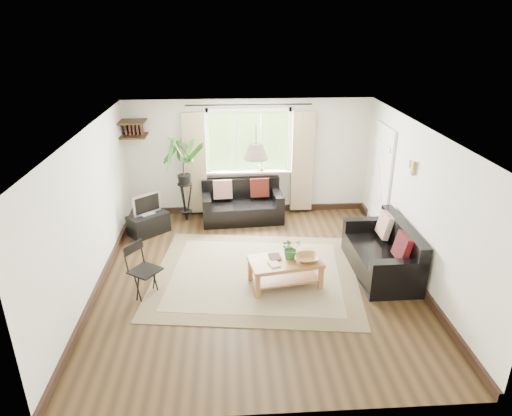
{
  "coord_description": "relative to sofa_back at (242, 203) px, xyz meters",
  "views": [
    {
      "loc": [
        -0.42,
        -6.35,
        3.9
      ],
      "look_at": [
        0.0,
        0.4,
        1.05
      ],
      "focal_mm": 32.0,
      "sensor_mm": 36.0,
      "label": 1
    }
  ],
  "objects": [
    {
      "name": "wall_right",
      "position": [
        2.66,
        -2.29,
        0.82
      ],
      "size": [
        0.02,
        5.5,
        2.4
      ],
      "primitive_type": "cube",
      "color": "silver",
      "rests_on": "floor"
    },
    {
      "name": "window",
      "position": [
        0.16,
        0.42,
        1.17
      ],
      "size": [
        2.5,
        0.16,
        2.16
      ],
      "primitive_type": null,
      "color": "white",
      "rests_on": "wall_back"
    },
    {
      "name": "folding_chair",
      "position": [
        -1.53,
        -2.69,
        0.03
      ],
      "size": [
        0.6,
        0.6,
        0.83
      ],
      "primitive_type": null,
      "rotation": [
        0.0,
        0.0,
        0.96
      ],
      "color": "black",
      "rests_on": "floor"
    },
    {
      "name": "book_b",
      "position": [
        0.34,
        -2.46,
        0.08
      ],
      "size": [
        0.2,
        0.26,
        0.02
      ],
      "primitive_type": "imported",
      "rotation": [
        0.0,
        0.0,
        0.13
      ],
      "color": "#522E20",
      "rests_on": "coffee_table"
    },
    {
      "name": "door",
      "position": [
        2.63,
        -0.59,
        0.62
      ],
      "size": [
        0.06,
        0.96,
        2.06
      ],
      "primitive_type": "cube",
      "color": "silver",
      "rests_on": "wall_right"
    },
    {
      "name": "sofa_back",
      "position": [
        0.0,
        0.0,
        0.0
      ],
      "size": [
        1.67,
        0.92,
        0.76
      ],
      "primitive_type": null,
      "rotation": [
        0.0,
        0.0,
        0.07
      ],
      "color": "black",
      "rests_on": "floor"
    },
    {
      "name": "book_a",
      "position": [
        0.32,
        -2.68,
        0.07
      ],
      "size": [
        0.22,
        0.25,
        0.02
      ],
      "primitive_type": "imported",
      "rotation": [
        0.0,
        0.0,
        0.35
      ],
      "color": "silver",
      "rests_on": "coffee_table"
    },
    {
      "name": "floor",
      "position": [
        0.16,
        -2.29,
        -0.38
      ],
      "size": [
        5.5,
        5.5,
        0.0
      ],
      "primitive_type": "plane",
      "color": "black",
      "rests_on": "ground"
    },
    {
      "name": "tv",
      "position": [
        -1.83,
        -0.53,
        0.23
      ],
      "size": [
        0.55,
        0.51,
        0.44
      ],
      "primitive_type": null,
      "rotation": [
        0.0,
        0.0,
        0.71
      ],
      "color": "#A5A5AA",
      "rests_on": "tv_stand"
    },
    {
      "name": "tv_stand",
      "position": [
        -1.83,
        -0.53,
        -0.18
      ],
      "size": [
        0.83,
        0.8,
        0.4
      ],
      "primitive_type": "cube",
      "rotation": [
        0.0,
        0.0,
        0.71
      ],
      "color": "black",
      "rests_on": "floor"
    },
    {
      "name": "wall_sconce",
      "position": [
        2.59,
        -1.99,
        1.36
      ],
      "size": [
        0.12,
        0.12,
        0.28
      ],
      "primitive_type": null,
      "color": "beige",
      "rests_on": "wall_right"
    },
    {
      "name": "ceiling",
      "position": [
        0.16,
        -2.29,
        2.02
      ],
      "size": [
        5.5,
        5.5,
        0.0
      ],
      "primitive_type": "plane",
      "rotation": [
        3.14,
        0.0,
        0.0
      ],
      "color": "white",
      "rests_on": "floor"
    },
    {
      "name": "rug",
      "position": [
        0.14,
        -2.2,
        -0.37
      ],
      "size": [
        3.59,
        3.18,
        0.02
      ],
      "primitive_type": "cube",
      "rotation": [
        0.0,
        0.0,
        -0.12
      ],
      "color": "#B9AE8F",
      "rests_on": "floor"
    },
    {
      "name": "table_plant",
      "position": [
        0.66,
        -2.47,
        0.24
      ],
      "size": [
        0.38,
        0.35,
        0.34
      ],
      "primitive_type": "imported",
      "rotation": [
        0.0,
        0.0,
        0.34
      ],
      "color": "#2E6729",
      "rests_on": "coffee_table"
    },
    {
      "name": "coffee_table",
      "position": [
        0.57,
        -2.54,
        -0.16
      ],
      "size": [
        1.18,
        0.78,
        0.45
      ],
      "primitive_type": null,
      "rotation": [
        0.0,
        0.0,
        0.17
      ],
      "color": "#915B2F",
      "rests_on": "floor"
    },
    {
      "name": "sill_plant",
      "position": [
        0.41,
        0.34,
        0.68
      ],
      "size": [
        0.14,
        0.1,
        0.27
      ],
      "primitive_type": "imported",
      "color": "#2D6023",
      "rests_on": "window"
    },
    {
      "name": "bowl",
      "position": [
        0.91,
        -2.58,
        0.11
      ],
      "size": [
        0.37,
        0.37,
        0.09
      ],
      "primitive_type": "imported",
      "rotation": [
        0.0,
        0.0,
        0.04
      ],
      "color": "olive",
      "rests_on": "coffee_table"
    },
    {
      "name": "wall_back",
      "position": [
        0.16,
        0.46,
        0.82
      ],
      "size": [
        5.0,
        0.02,
        2.4
      ],
      "primitive_type": "cube",
      "color": "silver",
      "rests_on": "floor"
    },
    {
      "name": "sofa_right",
      "position": [
        2.18,
        -2.22,
        0.02
      ],
      "size": [
        1.7,
        0.87,
        0.8
      ],
      "primitive_type": null,
      "rotation": [
        0.0,
        0.0,
        -1.56
      ],
      "color": "black",
      "rests_on": "floor"
    },
    {
      "name": "wall_left",
      "position": [
        -2.34,
        -2.29,
        0.82
      ],
      "size": [
        0.02,
        5.5,
        2.4
      ],
      "primitive_type": "cube",
      "color": "silver",
      "rests_on": "floor"
    },
    {
      "name": "palm_stand",
      "position": [
        -1.15,
        0.07,
        0.48
      ],
      "size": [
        0.69,
        0.69,
        1.73
      ],
      "primitive_type": null,
      "rotation": [
        0.0,
        0.0,
        0.03
      ],
      "color": "black",
      "rests_on": "floor"
    },
    {
      "name": "corner_shelf",
      "position": [
        -2.09,
        0.21,
        1.51
      ],
      "size": [
        0.5,
        0.5,
        0.34
      ],
      "primitive_type": null,
      "color": "black",
      "rests_on": "wall_back"
    },
    {
      "name": "pendant_lamp",
      "position": [
        0.16,
        -1.89,
        1.67
      ],
      "size": [
        0.36,
        0.36,
        0.54
      ],
      "primitive_type": null,
      "color": "beige",
      "rests_on": "ceiling"
    },
    {
      "name": "wall_front",
      "position": [
        0.16,
        -5.04,
        0.82
      ],
      "size": [
        5.0,
        0.02,
        2.4
      ],
      "primitive_type": "cube",
      "color": "silver",
      "rests_on": "floor"
    }
  ]
}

